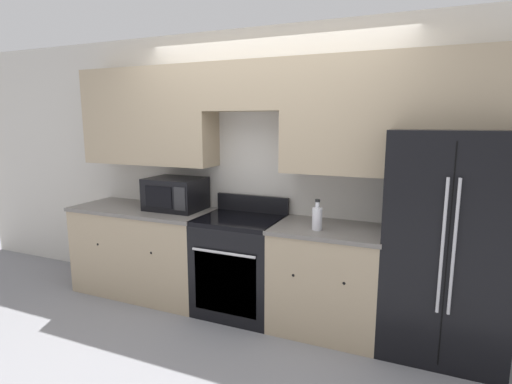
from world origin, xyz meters
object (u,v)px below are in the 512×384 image
(oven_range, at_px, (240,264))
(bottle, at_px, (317,218))
(refrigerator, at_px, (445,243))
(microwave, at_px, (176,194))

(oven_range, distance_m, bottle, 0.93)
(refrigerator, bearing_deg, microwave, 179.50)
(microwave, relative_size, bottle, 2.16)
(oven_range, relative_size, microwave, 1.95)
(microwave, bearing_deg, bottle, -7.20)
(oven_range, bearing_deg, bottle, -8.46)
(refrigerator, relative_size, microwave, 3.15)
(bottle, bearing_deg, refrigerator, 9.93)
(microwave, height_order, bottle, microwave)
(bottle, bearing_deg, oven_range, 171.54)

